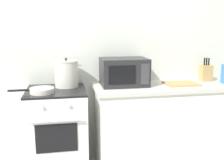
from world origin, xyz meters
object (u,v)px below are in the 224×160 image
object	(u,v)px
stock_pot	(66,74)
stove	(58,132)
frying_pan	(41,90)
knife_block	(206,73)
microwave	(124,72)
cutting_board	(181,84)

from	to	relation	value
stock_pot	stove	bearing A→B (deg)	-131.27
stove	stock_pot	bearing A→B (deg)	48.73
stove	frying_pan	distance (m)	0.52
stove	knife_block	bearing A→B (deg)	4.62
stock_pot	knife_block	distance (m)	1.63
stove	frying_pan	xyz separation A→B (m)	(-0.13, -0.12, 0.48)
stove	frying_pan	bearing A→B (deg)	-138.27
stock_pot	frying_pan	bearing A→B (deg)	-134.83
stock_pot	microwave	bearing A→B (deg)	-4.70
frying_pan	cutting_board	size ratio (longest dim) A/B	1.20
stove	microwave	xyz separation A→B (m)	(0.73, 0.08, 0.61)
frying_pan	microwave	distance (m)	0.90
knife_block	stock_pot	bearing A→B (deg)	-179.61
microwave	stock_pot	bearing A→B (deg)	175.30
frying_pan	microwave	xyz separation A→B (m)	(0.87, 0.20, 0.12)
knife_block	stove	bearing A→B (deg)	-175.38
cutting_board	stock_pot	bearing A→B (deg)	174.16
frying_pan	knife_block	bearing A→B (deg)	7.89
knife_block	frying_pan	bearing A→B (deg)	-172.11
microwave	knife_block	world-z (taller)	microwave
microwave	cutting_board	world-z (taller)	microwave
stock_pot	cutting_board	size ratio (longest dim) A/B	0.95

